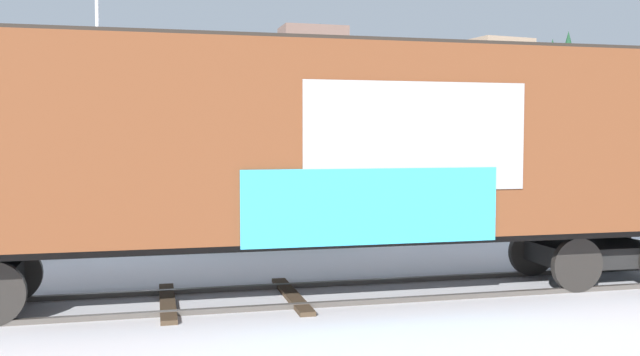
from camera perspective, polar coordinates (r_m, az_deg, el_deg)
ground_plane at (r=11.63m, az=0.93°, el=-9.62°), size 260.00×260.00×0.00m
track at (r=11.85m, az=4.99°, el=-9.19°), size 60.01×3.01×0.08m
freight_car at (r=11.22m, az=-1.36°, el=2.67°), size 15.52×3.13×4.24m
flagpole at (r=22.22m, az=-18.34°, el=9.19°), size 1.35×0.60×7.79m
hillside at (r=73.49m, az=-11.85°, el=5.21°), size 117.21×30.98×13.82m
parked_car_green at (r=17.72m, az=-3.60°, el=-2.30°), size 4.87×2.13×1.71m
parked_car_silver at (r=19.67m, az=12.18°, el=-1.77°), size 4.51×2.22×1.69m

